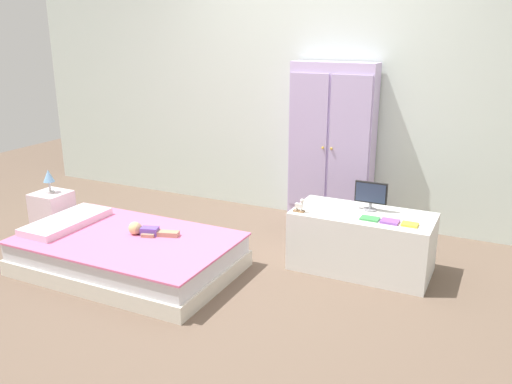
{
  "coord_description": "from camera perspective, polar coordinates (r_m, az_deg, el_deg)",
  "views": [
    {
      "loc": [
        1.76,
        -3.18,
        1.78
      ],
      "look_at": [
        0.04,
        0.34,
        0.57
      ],
      "focal_mm": 37.54,
      "sensor_mm": 36.0,
      "label": 1
    }
  ],
  "objects": [
    {
      "name": "book_green",
      "position": [
        3.93,
        12.04,
        -2.79
      ],
      "size": [
        0.13,
        0.09,
        0.01
      ],
      "primitive_type": "cube",
      "color": "#429E51",
      "rests_on": "tv_stand"
    },
    {
      "name": "book_yellow",
      "position": [
        3.87,
        16.08,
        -3.35
      ],
      "size": [
        0.11,
        0.09,
        0.02
      ],
      "primitive_type": "cube",
      "color": "gold",
      "rests_on": "tv_stand"
    },
    {
      "name": "tv_monitor",
      "position": [
        4.08,
        12.15,
        -0.23
      ],
      "size": [
        0.24,
        0.1,
        0.22
      ],
      "color": "#99999E",
      "rests_on": "tv_stand"
    },
    {
      "name": "bed",
      "position": [
        4.19,
        -13.44,
        -6.43
      ],
      "size": [
        1.6,
        1.0,
        0.27
      ],
      "color": "silver",
      "rests_on": "ground_plane"
    },
    {
      "name": "pillow",
      "position": [
        4.52,
        -19.53,
        -2.98
      ],
      "size": [
        0.32,
        0.72,
        0.06
      ],
      "primitive_type": "cube",
      "color": "silver",
      "rests_on": "bed"
    },
    {
      "name": "tv_stand",
      "position": [
        4.13,
        11.19,
        -5.21
      ],
      "size": [
        1.03,
        0.5,
        0.46
      ],
      "primitive_type": "cube",
      "color": "silver",
      "rests_on": "ground_plane"
    },
    {
      "name": "wardrobe",
      "position": [
        4.93,
        8.06,
        4.96
      ],
      "size": [
        0.77,
        0.25,
        1.49
      ],
      "color": "silver",
      "rests_on": "ground_plane"
    },
    {
      "name": "table_lamp",
      "position": [
        4.94,
        -21.23,
        1.5
      ],
      "size": [
        0.1,
        0.1,
        0.2
      ],
      "color": "#B7B2AD",
      "rests_on": "nightstand"
    },
    {
      "name": "back_wall",
      "position": [
        5.09,
        5.82,
        12.29
      ],
      "size": [
        6.4,
        0.05,
        2.7
      ],
      "primitive_type": "cube",
      "color": "silver",
      "rests_on": "ground_plane"
    },
    {
      "name": "doll",
      "position": [
        4.15,
        -11.83,
        -3.98
      ],
      "size": [
        0.39,
        0.18,
        0.1
      ],
      "color": "#6B4CB2",
      "rests_on": "bed"
    },
    {
      "name": "book_purple",
      "position": [
        3.9,
        14.08,
        -3.06
      ],
      "size": [
        0.13,
        0.1,
        0.02
      ],
      "primitive_type": "cube",
      "color": "#8E51B2",
      "rests_on": "tv_stand"
    },
    {
      "name": "nightstand",
      "position": [
        5.03,
        -20.81,
        -2.23
      ],
      "size": [
        0.29,
        0.29,
        0.4
      ],
      "primitive_type": "cube",
      "color": "silver",
      "rests_on": "ground_plane"
    },
    {
      "name": "rocking_horse_toy",
      "position": [
        3.99,
        4.69,
        -1.48
      ],
      "size": [
        0.09,
        0.04,
        0.11
      ],
      "color": "#8E6642",
      "rests_on": "tv_stand"
    },
    {
      "name": "ground_plane",
      "position": [
        4.05,
        -2.67,
        -9.03
      ],
      "size": [
        10.0,
        10.0,
        0.02
      ],
      "primitive_type": "cube",
      "color": "brown"
    }
  ]
}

